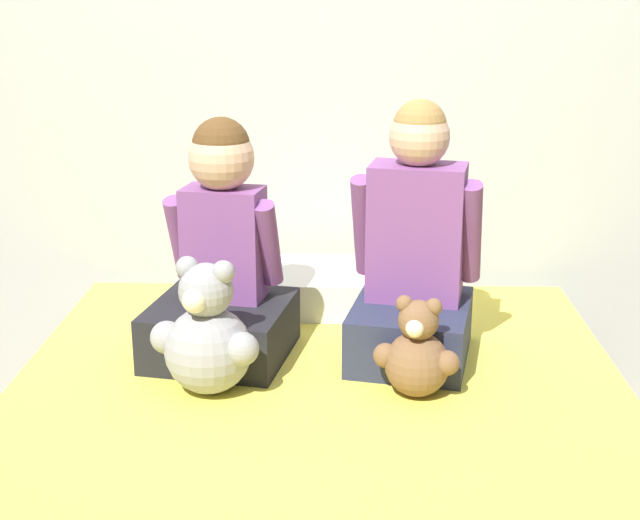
{
  "coord_description": "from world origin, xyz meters",
  "views": [
    {
      "loc": [
        0.06,
        -1.75,
        1.41
      ],
      "look_at": [
        0.0,
        0.35,
        0.76
      ],
      "focal_mm": 50.0,
      "sensor_mm": 36.0,
      "label": 1
    }
  ],
  "objects_px": {
    "pillow_at_headboard": "(324,287)",
    "teddy_bear_held_by_left_child": "(207,337)",
    "child_on_right": "(414,259)",
    "teddy_bear_held_by_right_child": "(417,354)",
    "child_on_left": "(222,267)"
  },
  "relations": [
    {
      "from": "teddy_bear_held_by_left_child",
      "to": "teddy_bear_held_by_right_child",
      "type": "xyz_separation_m",
      "value": [
        0.49,
        -0.01,
        -0.04
      ]
    },
    {
      "from": "child_on_right",
      "to": "teddy_bear_held_by_right_child",
      "type": "bearing_deg",
      "value": -80.0
    },
    {
      "from": "pillow_at_headboard",
      "to": "teddy_bear_held_by_left_child",
      "type": "bearing_deg",
      "value": -113.16
    },
    {
      "from": "teddy_bear_held_by_right_child",
      "to": "pillow_at_headboard",
      "type": "bearing_deg",
      "value": 126.52
    },
    {
      "from": "child_on_left",
      "to": "teddy_bear_held_by_right_child",
      "type": "xyz_separation_m",
      "value": [
        0.49,
        -0.24,
        -0.13
      ]
    },
    {
      "from": "child_on_right",
      "to": "teddy_bear_held_by_right_child",
      "type": "height_order",
      "value": "child_on_right"
    },
    {
      "from": "teddy_bear_held_by_left_child",
      "to": "pillow_at_headboard",
      "type": "xyz_separation_m",
      "value": [
        0.26,
        0.61,
        -0.08
      ]
    },
    {
      "from": "child_on_left",
      "to": "teddy_bear_held_by_left_child",
      "type": "bearing_deg",
      "value": -80.88
    },
    {
      "from": "child_on_left",
      "to": "teddy_bear_held_by_right_child",
      "type": "bearing_deg",
      "value": -16.0
    },
    {
      "from": "child_on_left",
      "to": "teddy_bear_held_by_left_child",
      "type": "relative_size",
      "value": 1.87
    },
    {
      "from": "child_on_right",
      "to": "teddy_bear_held_by_right_child",
      "type": "relative_size",
      "value": 2.71
    },
    {
      "from": "child_on_right",
      "to": "child_on_left",
      "type": "bearing_deg",
      "value": -167.97
    },
    {
      "from": "teddy_bear_held_by_left_child",
      "to": "child_on_right",
      "type": "bearing_deg",
      "value": 44.85
    },
    {
      "from": "pillow_at_headboard",
      "to": "child_on_right",
      "type": "bearing_deg",
      "value": -56.98
    },
    {
      "from": "teddy_bear_held_by_left_child",
      "to": "pillow_at_headboard",
      "type": "relative_size",
      "value": 0.7
    }
  ]
}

